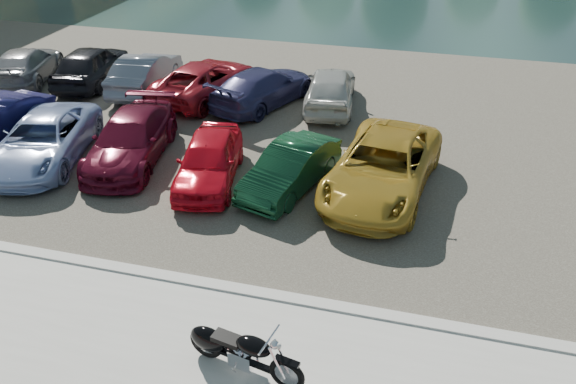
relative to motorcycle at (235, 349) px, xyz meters
The scene contains 15 objects.
ground 0.71m from the motorcycle, ahead, with size 200.00×200.00×0.00m, color #595447.
kerb 2.12m from the motorcycle, 78.06° to the left, with size 60.00×0.30×0.14m, color #B4B2AA.
parking_lot 11.04m from the motorcycle, 87.78° to the left, with size 60.00×18.00×0.04m, color #403C34.
motorcycle is the anchor object (origin of this frame).
car_2 10.33m from the motorcycle, 142.98° to the left, with size 2.26×4.89×1.36m, color #93A7D6.
car_3 8.99m from the motorcycle, 129.57° to the left, with size 1.92×4.72×1.37m, color #550C20.
car_4 6.99m from the motorcycle, 115.20° to the left, with size 1.59×3.94×1.34m, color red.
car_5 6.55m from the motorcycle, 95.69° to the left, with size 1.32×3.80×1.25m, color #0F381F.
car_6 7.22m from the motorcycle, 75.39° to the left, with size 2.49×5.39×1.50m, color gold.
car_7 17.88m from the motorcycle, 137.49° to the left, with size 1.88×4.62×1.34m, color gray.
car_8 16.30m from the motorcycle, 129.89° to the left, with size 1.81×4.50×1.53m, color black.
car_9 14.71m from the motorcycle, 122.92° to the left, with size 1.51×4.33×1.43m, color slate.
car_10 13.46m from the motorcycle, 114.00° to the left, with size 2.26×4.90×1.36m, color maroon.
car_11 12.52m from the motorcycle, 104.44° to the left, with size 1.91×4.70×1.36m, color navy.
car_12 12.57m from the motorcycle, 93.20° to the left, with size 1.73×4.31×1.47m, color beige.
Camera 1 is at (2.29, -6.62, 8.18)m, focal length 35.00 mm.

